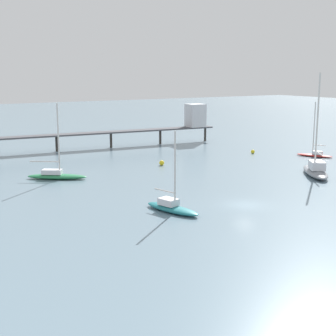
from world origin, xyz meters
TOP-DOWN VIEW (x-y plane):
  - ground_plane at (0.00, 0.00)m, footprint 400.00×400.00m
  - pier at (13.10, 47.05)m, footprint 57.19×8.20m
  - sailboat_green at (-13.87, 24.80)m, footprint 8.18×6.54m
  - sailboat_red at (32.07, 18.46)m, footprint 4.37×6.43m
  - sailboat_gray at (19.48, 7.02)m, footprint 8.01×9.73m
  - sailboat_teal at (-8.67, 2.04)m, footprint 3.87×7.59m
  - mooring_buoy_outer at (4.33, 25.87)m, footprint 0.82×0.82m
  - mooring_buoy_far at (24.94, 27.05)m, footprint 0.72×0.72m

SIDE VIEW (x-z plane):
  - ground_plane at x=0.00m, z-range 0.00..0.00m
  - mooring_buoy_far at x=24.94m, z-range 0.00..0.72m
  - mooring_buoy_outer at x=4.33m, z-range 0.00..0.82m
  - sailboat_teal at x=-8.67m, z-range -3.87..5.05m
  - sailboat_red at x=32.07m, z-range -4.31..5.55m
  - sailboat_green at x=-13.87m, z-range -4.72..6.05m
  - sailboat_gray at x=19.48m, z-range -6.56..8.39m
  - pier at x=13.10m, z-range 0.34..8.55m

